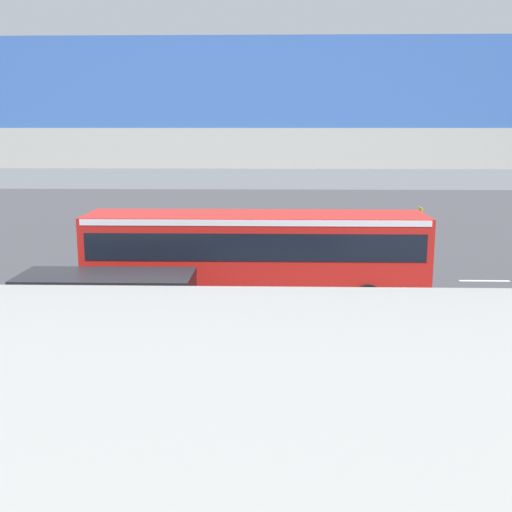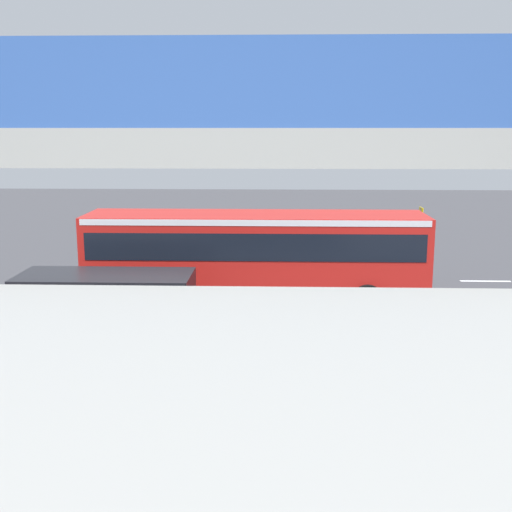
# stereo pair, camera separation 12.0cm
# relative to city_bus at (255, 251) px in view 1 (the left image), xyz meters

# --- Properties ---
(ground) EXTENTS (80.00, 80.00, 0.00)m
(ground) POSITION_rel_city_bus_xyz_m (-1.05, -0.84, -1.88)
(ground) COLOR #424247
(city_bus) EXTENTS (11.54, 2.85, 3.15)m
(city_bus) POSITION_rel_city_bus_xyz_m (0.00, 0.00, 0.00)
(city_bus) COLOR red
(city_bus) RESTS_ON ground
(parked_van) EXTENTS (4.80, 2.17, 2.05)m
(parked_van) POSITION_rel_city_bus_xyz_m (4.01, 4.38, -0.70)
(parked_van) COLOR black
(parked_van) RESTS_ON ground
(traffic_sign) EXTENTS (0.08, 0.60, 2.80)m
(traffic_sign) POSITION_rel_city_bus_xyz_m (-6.64, -4.76, 0.01)
(traffic_sign) COLOR slate
(traffic_sign) RESTS_ON ground
(lane_dash_leftmost) EXTENTS (2.00, 0.20, 0.01)m
(lane_dash_leftmost) POSITION_rel_city_bus_xyz_m (-9.05, -3.59, -1.88)
(lane_dash_leftmost) COLOR silver
(lane_dash_leftmost) RESTS_ON ground
(lane_dash_left) EXTENTS (2.00, 0.20, 0.01)m
(lane_dash_left) POSITION_rel_city_bus_xyz_m (-5.05, -3.59, -1.88)
(lane_dash_left) COLOR silver
(lane_dash_left) RESTS_ON ground
(lane_dash_centre) EXTENTS (2.00, 0.20, 0.01)m
(lane_dash_centre) POSITION_rel_city_bus_xyz_m (-1.05, -3.59, -1.88)
(lane_dash_centre) COLOR silver
(lane_dash_centre) RESTS_ON ground
(lane_dash_right) EXTENTS (2.00, 0.20, 0.01)m
(lane_dash_right) POSITION_rel_city_bus_xyz_m (2.95, -3.59, -1.88)
(lane_dash_right) COLOR silver
(lane_dash_right) RESTS_ON ground
(lane_dash_rightmost) EXTENTS (2.00, 0.20, 0.01)m
(lane_dash_rightmost) POSITION_rel_city_bus_xyz_m (6.95, -3.59, -1.88)
(lane_dash_rightmost) COLOR silver
(lane_dash_rightmost) RESTS_ON ground
(pedestrian_overpass) EXTENTS (24.79, 2.60, 7.14)m
(pedestrian_overpass) POSITION_rel_city_bus_xyz_m (-1.05, 12.08, 3.39)
(pedestrian_overpass) COLOR #9E9E99
(pedestrian_overpass) RESTS_ON ground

